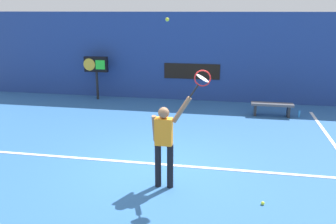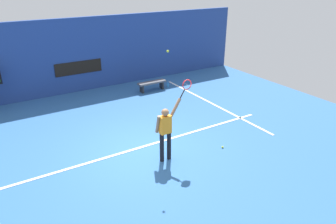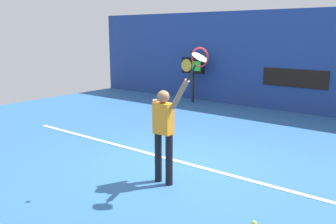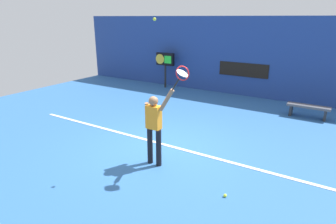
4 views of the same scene
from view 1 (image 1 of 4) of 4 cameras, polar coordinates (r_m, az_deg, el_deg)
The scene contains 11 objects.
ground_plane at distance 8.33m, azimuth -1.71°, elevation -8.86°, with size 18.00×18.00×0.00m, color #2D609E.
back_wall at distance 14.22m, azimuth 3.91°, elevation 8.74°, with size 18.00×0.20×3.43m, color navy.
sponsor_banner_center at distance 14.18m, azimuth 3.81°, elevation 6.48°, with size 2.20×0.03×0.60m, color black.
court_baseline at distance 8.49m, azimuth -1.45°, elevation -8.32°, with size 10.00×0.10×0.01m, color white.
tennis_player at distance 7.11m, azimuth -0.60°, elevation -4.54°, with size 0.79×0.31×1.93m.
tennis_racket at distance 6.67m, azimuth 5.37°, elevation 5.14°, with size 0.46×0.27×0.60m.
tennis_ball at distance 6.62m, azimuth -0.12°, elevation 14.53°, with size 0.07×0.07×0.07m, color #CCE033.
scoreboard_clock at distance 14.58m, azimuth -11.39°, elevation 7.15°, with size 0.96×0.20×1.72m.
court_bench at distance 12.66m, azimuth 16.23°, elevation 0.87°, with size 1.40×0.36×0.45m.
water_bottle at distance 12.84m, azimuth 20.16°, elevation -0.28°, with size 0.07×0.07×0.24m, color #338CD8.
spare_ball at distance 7.10m, azimuth 14.86°, elevation -13.85°, with size 0.07×0.07×0.07m, color #CCE033.
Camera 1 is at (1.62, -7.39, 3.50)m, focal length 38.26 mm.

